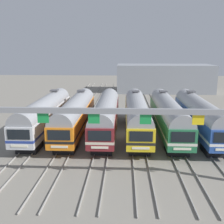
# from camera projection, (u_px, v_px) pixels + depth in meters

# --- Properties ---
(ground_plane) EXTENTS (160.00, 160.00, 0.00)m
(ground_plane) POSITION_uv_depth(u_px,v_px,m) (121.00, 134.00, 34.82)
(ground_plane) COLOR gray
(track_bed) EXTENTS (21.67, 70.00, 0.15)m
(track_bed) POSITION_uv_depth(u_px,v_px,m) (122.00, 106.00, 51.32)
(track_bed) COLOR gray
(track_bed) RESTS_ON ground
(commuter_train_silver) EXTENTS (2.88, 18.06, 5.05)m
(commuter_train_silver) POSITION_uv_depth(u_px,v_px,m) (45.00, 113.00, 34.65)
(commuter_train_silver) COLOR silver
(commuter_train_silver) RESTS_ON ground
(commuter_train_orange) EXTENTS (2.88, 18.06, 5.05)m
(commuter_train_orange) POSITION_uv_depth(u_px,v_px,m) (75.00, 113.00, 34.46)
(commuter_train_orange) COLOR orange
(commuter_train_orange) RESTS_ON ground
(commuter_train_maroon) EXTENTS (2.88, 18.06, 4.77)m
(commuter_train_maroon) POSITION_uv_depth(u_px,v_px,m) (106.00, 114.00, 34.28)
(commuter_train_maroon) COLOR maroon
(commuter_train_maroon) RESTS_ON ground
(commuter_train_yellow) EXTENTS (2.88, 18.06, 5.05)m
(commuter_train_yellow) POSITION_uv_depth(u_px,v_px,m) (137.00, 114.00, 34.10)
(commuter_train_yellow) COLOR gold
(commuter_train_yellow) RESTS_ON ground
(commuter_train_green) EXTENTS (2.88, 18.06, 5.05)m
(commuter_train_green) POSITION_uv_depth(u_px,v_px,m) (168.00, 114.00, 33.92)
(commuter_train_green) COLOR #236B42
(commuter_train_green) RESTS_ON ground
(commuter_train_blue) EXTENTS (2.88, 18.06, 5.05)m
(commuter_train_blue) POSITION_uv_depth(u_px,v_px,m) (199.00, 115.00, 33.73)
(commuter_train_blue) COLOR #284C9E
(commuter_train_blue) RESTS_ON ground
(catenary_gantry) EXTENTS (25.41, 0.44, 6.97)m
(catenary_gantry) POSITION_uv_depth(u_px,v_px,m) (120.00, 122.00, 20.46)
(catenary_gantry) COLOR gray
(catenary_gantry) RESTS_ON ground
(maintenance_building) EXTENTS (24.48, 10.00, 7.07)m
(maintenance_building) POSITION_uv_depth(u_px,v_px,m) (164.00, 78.00, 68.84)
(maintenance_building) COLOR gray
(maintenance_building) RESTS_ON ground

